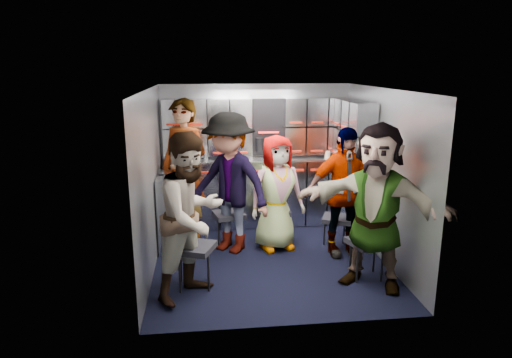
{
  "coord_description": "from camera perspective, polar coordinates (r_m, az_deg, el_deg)",
  "views": [
    {
      "loc": [
        -0.76,
        -5.24,
        2.37
      ],
      "look_at": [
        -0.13,
        0.35,
        0.96
      ],
      "focal_mm": 32.0,
      "sensor_mm": 36.0,
      "label": 1
    }
  ],
  "objects": [
    {
      "name": "wall_right",
      "position": [
        5.83,
        15.5,
        0.48
      ],
      "size": [
        0.04,
        3.0,
        2.1
      ],
      "primitive_type": "cube",
      "color": "#91969F",
      "rests_on": "ground"
    },
    {
      "name": "floor",
      "position": [
        5.81,
        1.66,
        -10.0
      ],
      "size": [
        3.0,
        3.0,
        0.0
      ],
      "primitive_type": "plane",
      "color": "black",
      "rests_on": "ground"
    },
    {
      "name": "jump_seat_center",
      "position": [
        6.18,
        2.31,
        -4.17
      ],
      "size": [
        0.45,
        0.43,
        0.49
      ],
      "rotation": [
        0.0,
        0.0,
        -0.08
      ],
      "color": "black",
      "rests_on": "ground"
    },
    {
      "name": "locker_bank_back",
      "position": [
        6.7,
        0.11,
        6.55
      ],
      "size": [
        2.68,
        0.28,
        0.82
      ],
      "primitive_type": "cube",
      "color": "#A6ABB7",
      "rests_on": "wall_back"
    },
    {
      "name": "bottle_left",
      "position": [
        6.6,
        -8.05,
        3.35
      ],
      "size": [
        0.07,
        0.07,
        0.25
      ],
      "primitive_type": "cylinder",
      "color": "white",
      "rests_on": "counter"
    },
    {
      "name": "bottle_mid",
      "position": [
        6.6,
        -6.3,
        3.28
      ],
      "size": [
        0.07,
        0.07,
        0.22
      ],
      "primitive_type": "cylinder",
      "color": "white",
      "rests_on": "counter"
    },
    {
      "name": "attendant_arc_a",
      "position": [
        4.7,
        -8.01,
        -4.66
      ],
      "size": [
        1.06,
        1.07,
        1.74
      ],
      "primitive_type": "imported",
      "rotation": [
        0.0,
        0.0,
        0.82
      ],
      "color": "black",
      "rests_on": "ground"
    },
    {
      "name": "jump_seat_near_right",
      "position": [
        5.34,
        13.7,
        -7.9
      ],
      "size": [
        0.48,
        0.47,
        0.46
      ],
      "rotation": [
        0.0,
        0.0,
        0.31
      ],
      "color": "black",
      "rests_on": "ground"
    },
    {
      "name": "right_cabinet",
      "position": [
        6.46,
        11.98,
        -3.05
      ],
      "size": [
        0.28,
        1.2,
        1.0
      ],
      "primitive_type": "cube",
      "color": "#A6ABB7",
      "rests_on": "ground"
    },
    {
      "name": "cart_bank_left",
      "position": [
        6.12,
        -10.2,
        -3.99
      ],
      "size": [
        0.38,
        0.76,
        0.99
      ],
      "primitive_type": "cube",
      "color": "#A6ABB7",
      "rests_on": "ground"
    },
    {
      "name": "ceiling",
      "position": [
        5.31,
        1.82,
        11.17
      ],
      "size": [
        2.8,
        3.0,
        0.02
      ],
      "primitive_type": "cube",
      "color": "silver",
      "rests_on": "wall_back"
    },
    {
      "name": "counter",
      "position": [
        6.72,
        0.16,
        2.46
      ],
      "size": [
        2.68,
        0.42,
        0.03
      ],
      "primitive_type": "cube",
      "color": "silver",
      "rests_on": "cart_bank_back"
    },
    {
      "name": "locker_bank_right",
      "position": [
        6.34,
        12.16,
        5.8
      ],
      "size": [
        0.28,
        1.0,
        0.82
      ],
      "primitive_type": "cube",
      "color": "#A6ABB7",
      "rests_on": "wall_right"
    },
    {
      "name": "attendant_arc_d",
      "position": [
        5.82,
        10.81,
        -1.61
      ],
      "size": [
        0.99,
        0.49,
        1.64
      ],
      "primitive_type": "imported",
      "rotation": [
        0.0,
        0.0,
        0.09
      ],
      "color": "black",
      "rests_on": "ground"
    },
    {
      "name": "jump_seat_near_left",
      "position": [
        5.02,
        -7.79,
        -8.74
      ],
      "size": [
        0.53,
        0.51,
        0.49
      ],
      "rotation": [
        0.0,
        0.0,
        -0.37
      ],
      "color": "black",
      "rests_on": "ground"
    },
    {
      "name": "cart_bank_back",
      "position": [
        6.84,
        0.16,
        -1.81
      ],
      "size": [
        2.68,
        0.38,
        0.99
      ],
      "primitive_type": "cube",
      "color": "#A6ABB7",
      "rests_on": "ground"
    },
    {
      "name": "attendant_arc_c",
      "position": [
        5.91,
        2.6,
        -1.75
      ],
      "size": [
        0.83,
        0.64,
        1.51
      ],
      "primitive_type": "imported",
      "rotation": [
        0.0,
        0.0,
        0.24
      ],
      "color": "black",
      "rests_on": "ground"
    },
    {
      "name": "wall_left",
      "position": [
        5.45,
        -13.01,
        -0.3
      ],
      "size": [
        0.04,
        3.0,
        2.1
      ],
      "primitive_type": "cube",
      "color": "#91969F",
      "rests_on": "ground"
    },
    {
      "name": "bottle_right",
      "position": [
        6.69,
        3.03,
        3.67
      ],
      "size": [
        0.06,
        0.06,
        0.26
      ],
      "primitive_type": "cylinder",
      "color": "white",
      "rests_on": "counter"
    },
    {
      "name": "coffee_niche",
      "position": [
        6.78,
        1.57,
        6.47
      ],
      "size": [
        0.46,
        0.16,
        0.84
      ],
      "primitive_type": null,
      "color": "black",
      "rests_on": "wall_back"
    },
    {
      "name": "cup_left",
      "position": [
        6.61,
        -8.38,
        2.66
      ],
      "size": [
        0.07,
        0.07,
        0.09
      ],
      "primitive_type": "cylinder",
      "color": "#C4AF8A",
      "rests_on": "counter"
    },
    {
      "name": "attendant_arc_e",
      "position": [
        5.02,
        14.73,
        -3.39
      ],
      "size": [
        1.68,
        1.4,
        1.8
      ],
      "primitive_type": "imported",
      "rotation": [
        0.0,
        0.0,
        -0.61
      ],
      "color": "black",
      "rests_on": "ground"
    },
    {
      "name": "wall_back",
      "position": [
        6.92,
        -0.04,
        3.09
      ],
      "size": [
        2.8,
        0.04,
        2.1
      ],
      "primitive_type": "cube",
      "color": "#91969F",
      "rests_on": "ground"
    },
    {
      "name": "jump_seat_mid_right",
      "position": [
        6.11,
        10.13,
        -5.1
      ],
      "size": [
        0.47,
        0.46,
        0.44
      ],
      "rotation": [
        0.0,
        0.0,
        -0.38
      ],
      "color": "black",
      "rests_on": "ground"
    },
    {
      "name": "red_latch_strip",
      "position": [
        6.55,
        0.37,
        0.95
      ],
      "size": [
        2.6,
        0.02,
        0.03
      ],
      "primitive_type": "cube",
      "color": "#9D190C",
      "rests_on": "cart_bank_back"
    },
    {
      "name": "attendant_standing",
      "position": [
        6.25,
        -8.96,
        1.02
      ],
      "size": [
        0.85,
        0.79,
        1.95
      ],
      "primitive_type": "imported",
      "rotation": [
        0.0,
        0.0,
        -0.61
      ],
      "color": "black",
      "rests_on": "ground"
    },
    {
      "name": "cup_right",
      "position": [
        6.84,
        8.92,
        3.07
      ],
      "size": [
        0.08,
        0.08,
        0.1
      ],
      "primitive_type": "cylinder",
      "color": "#C4AF8A",
      "rests_on": "counter"
    },
    {
      "name": "jump_seat_mid_left",
      "position": [
        6.12,
        -3.4,
        -4.67
      ],
      "size": [
        0.46,
        0.44,
        0.46
      ],
      "rotation": [
        0.0,
        0.0,
        0.23
      ],
      "color": "black",
      "rests_on": "ground"
    },
    {
      "name": "attendant_arc_b",
      "position": [
        5.81,
        -3.37,
        -0.55
      ],
      "size": [
        1.33,
        1.26,
        1.81
      ],
      "primitive_type": "imported",
      "rotation": [
        0.0,
        0.0,
        -0.67
      ],
      "color": "black",
      "rests_on": "ground"
    }
  ]
}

